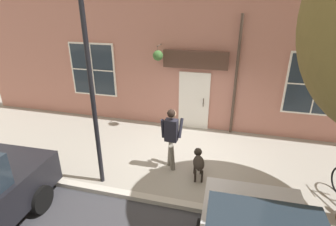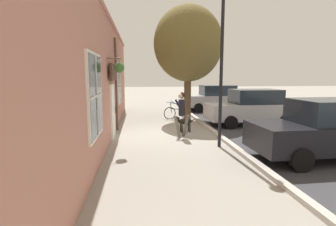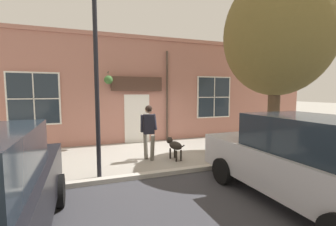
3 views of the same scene
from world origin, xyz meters
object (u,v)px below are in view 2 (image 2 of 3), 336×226
street_tree_by_curb (188,45)px  parked_car_nearest_curb (328,129)px  dog_on_leash (184,121)px  parked_car_mid_block (252,107)px  parked_car_far_end (215,98)px  street_lamp (222,44)px  leaning_bicycle (178,112)px  pedestrian_walking (182,110)px

street_tree_by_curb → parked_car_nearest_curb: (2.78, -7.29, -3.15)m
dog_on_leash → parked_car_nearest_curb: size_ratio=0.23×
parked_car_mid_block → parked_car_far_end: size_ratio=1.00×
street_lamp → leaning_bicycle: bearing=95.2°
pedestrian_walking → dog_on_leash: size_ratio=1.77×
dog_on_leash → parked_car_mid_block: bearing=19.9°
street_tree_by_curb → street_lamp: (0.07, -5.66, -0.58)m
pedestrian_walking → parked_car_nearest_curb: size_ratio=0.41×
dog_on_leash → street_tree_by_curb: size_ratio=0.16×
parked_car_mid_block → parked_car_far_end: 5.34m
leaning_bicycle → parked_car_nearest_curb: (3.27, -7.65, 0.50)m
pedestrian_walking → street_tree_by_curb: 5.11m
parked_car_nearest_curb → pedestrian_walking: bearing=139.4°
pedestrian_walking → street_lamp: size_ratio=0.33×
street_tree_by_curb → parked_car_far_end: size_ratio=1.41×
street_lamp → parked_car_mid_block: bearing=53.2°
leaning_bicycle → parked_car_nearest_curb: parked_car_nearest_curb is taller
dog_on_leash → parked_car_far_end: bearing=63.4°
street_tree_by_curb → parked_car_nearest_curb: street_tree_by_curb is taller
street_lamp → street_tree_by_curb: bearing=90.7°
street_tree_by_curb → dog_on_leash: bearing=-103.1°
leaning_bicycle → pedestrian_walking: bearing=-96.5°
street_tree_by_curb → parked_car_nearest_curb: size_ratio=1.41×
dog_on_leash → parked_car_mid_block: parked_car_mid_block is taller
street_tree_by_curb → street_lamp: 5.69m
parked_car_nearest_curb → leaning_bicycle: bearing=113.1°
parked_car_nearest_curb → street_lamp: street_lamp is taller
leaning_bicycle → parked_car_mid_block: (3.32, -2.32, 0.50)m
dog_on_leash → street_lamp: bearing=-71.1°
pedestrian_walking → street_tree_by_curb: bearing=76.3°
parked_car_mid_block → leaning_bicycle: bearing=145.1°
pedestrian_walking → street_lamp: 3.05m
street_tree_by_curb → leaning_bicycle: bearing=143.2°
leaning_bicycle → parked_car_mid_block: parked_car_mid_block is taller
parked_car_far_end → street_lamp: (-2.49, -9.04, 2.57)m
pedestrian_walking → street_tree_by_curb: size_ratio=0.29×
street_lamp → parked_car_far_end: bearing=74.6°
dog_on_leash → leaning_bicycle: size_ratio=0.61×
pedestrian_walking → dog_on_leash: (0.24, 0.80, -0.62)m
parked_car_far_end → street_tree_by_curb: bearing=-127.2°
dog_on_leash → parked_car_far_end: parked_car_far_end is taller
dog_on_leash → street_tree_by_curb: street_tree_by_curb is taller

